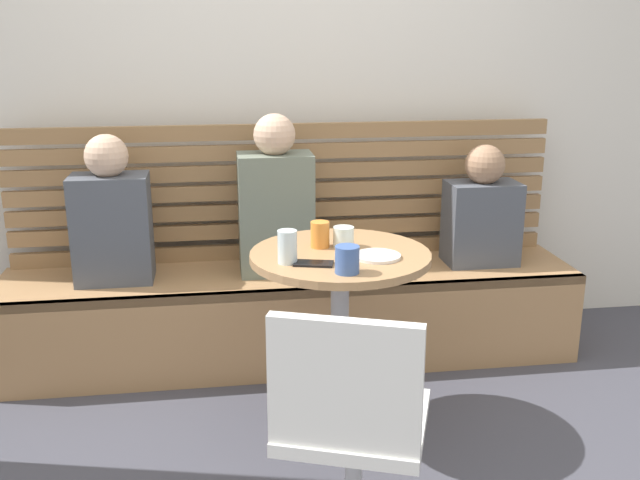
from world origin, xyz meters
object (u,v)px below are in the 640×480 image
object	(u,v)px
person_child_left	(111,218)
phone_on_table	(313,264)
person_child_middle	(482,212)
cup_mug_blue	(347,260)
cup_glass_tall	(287,247)
cafe_table	(340,307)
person_adult	(276,203)
cup_tumbler_orange	(320,234)
white_chair	(351,435)
booth_bench	(292,315)
plate_small	(377,256)
cup_glass_short	(343,237)

from	to	relation	value
person_child_left	phone_on_table	bearing A→B (deg)	-45.46
person_child_middle	person_child_left	bearing A→B (deg)	-179.58
cup_mug_blue	cup_glass_tall	bearing A→B (deg)	144.01
cafe_table	person_adult	bearing A→B (deg)	104.57
cup_tumbler_orange	cup_mug_blue	bearing A→B (deg)	-81.45
white_chair	person_child_middle	size ratio (longest dim) A/B	1.46
cafe_table	person_child_left	xyz separation A→B (m)	(-0.92, 0.68, 0.22)
booth_bench	person_child_left	bearing A→B (deg)	179.93
person_child_left	plate_small	bearing A→B (deg)	-36.31
booth_bench	plate_small	distance (m)	0.96
phone_on_table	cup_glass_tall	bearing A→B (deg)	84.21
person_adult	cup_mug_blue	xyz separation A→B (m)	(0.16, -0.93, 0.02)
booth_bench	cup_glass_short	bearing A→B (deg)	-77.55
person_adult	cup_tumbler_orange	world-z (taller)	person_adult
person_adult	phone_on_table	distance (m)	0.83
person_adult	person_child_middle	xyz separation A→B (m)	(1.00, -0.00, -0.08)
booth_bench	person_adult	distance (m)	0.56
booth_bench	cup_mug_blue	world-z (taller)	cup_mug_blue
cafe_table	person_child_left	bearing A→B (deg)	143.49
cup_glass_tall	phone_on_table	bearing A→B (deg)	-20.37
cup_glass_tall	plate_small	bearing A→B (deg)	2.29
cup_glass_short	plate_small	size ratio (longest dim) A/B	0.47
booth_bench	white_chair	bearing A→B (deg)	-89.91
person_child_left	plate_small	world-z (taller)	person_child_left
person_adult	phone_on_table	xyz separation A→B (m)	(0.06, -0.83, -0.03)
cafe_table	plate_small	xyz separation A→B (m)	(0.12, -0.09, 0.23)
person_child_middle	cup_glass_tall	xyz separation A→B (m)	(-1.02, -0.79, 0.11)
cup_glass_tall	cup_glass_short	size ratio (longest dim) A/B	1.50
cafe_table	cup_glass_tall	world-z (taller)	cup_glass_tall
person_adult	person_child_left	xyz separation A→B (m)	(-0.74, -0.02, -0.04)
white_chair	cup_glass_tall	xyz separation A→B (m)	(-0.10, 0.71, 0.34)
cup_glass_tall	person_adult	bearing A→B (deg)	88.03
booth_bench	cup_mug_blue	bearing A→B (deg)	-84.09
person_child_middle	phone_on_table	size ratio (longest dim) A/B	4.15
white_chair	cup_tumbler_orange	world-z (taller)	white_chair
booth_bench	white_chair	size ratio (longest dim) A/B	3.18
cup_glass_short	phone_on_table	bearing A→B (deg)	-126.12
cup_glass_tall	white_chair	bearing A→B (deg)	-82.14
cafe_table	phone_on_table	bearing A→B (deg)	-132.27
person_child_middle	plate_small	size ratio (longest dim) A/B	3.42
person_adult	phone_on_table	world-z (taller)	person_adult
booth_bench	person_child_middle	world-z (taller)	person_child_middle
white_chair	cup_glass_tall	bearing A→B (deg)	97.86
cafe_table	cup_glass_tall	distance (m)	0.36
cup_tumbler_orange	plate_small	world-z (taller)	cup_tumbler_orange
plate_small	person_child_left	bearing A→B (deg)	143.69
person_child_left	phone_on_table	size ratio (longest dim) A/B	4.77
person_child_middle	plate_small	xyz separation A→B (m)	(-0.69, -0.78, 0.05)
cup_tumbler_orange	plate_small	xyz separation A→B (m)	(0.19, -0.16, -0.04)
booth_bench	cafe_table	size ratio (longest dim) A/B	3.65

